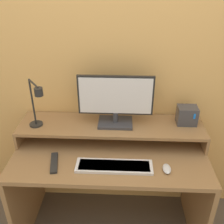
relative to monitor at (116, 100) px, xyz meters
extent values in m
cube|color=#E5AD60|center=(-0.03, 0.18, 0.21)|extent=(6.00, 0.05, 2.50)
cube|color=olive|center=(-0.03, -0.16, -0.33)|extent=(1.30, 0.62, 0.03)
cube|color=olive|center=(-0.66, -0.16, -0.69)|extent=(0.03, 0.62, 0.70)
cube|color=olive|center=(0.60, -0.16, -0.69)|extent=(0.03, 0.62, 0.70)
cube|color=olive|center=(-0.67, -0.01, -0.26)|extent=(0.02, 0.31, 0.11)
cube|color=olive|center=(0.61, -0.01, -0.26)|extent=(0.02, 0.31, 0.11)
cube|color=olive|center=(-0.03, -0.01, -0.20)|extent=(1.30, 0.31, 0.02)
cube|color=#38383D|center=(0.00, 0.00, -0.18)|extent=(0.24, 0.17, 0.02)
cylinder|color=#38383D|center=(0.00, 0.00, -0.13)|extent=(0.04, 0.04, 0.07)
cube|color=black|center=(0.00, 0.00, 0.03)|extent=(0.51, 0.02, 0.28)
cube|color=silver|center=(0.00, -0.01, 0.03)|extent=(0.48, 0.01, 0.25)
cylinder|color=black|center=(-0.55, -0.04, -0.18)|extent=(0.09, 0.09, 0.01)
cylinder|color=black|center=(-0.55, -0.04, -0.01)|extent=(0.01, 0.01, 0.33)
cylinder|color=black|center=(-0.50, -0.11, 0.16)|extent=(0.11, 0.14, 0.01)
cylinder|color=black|center=(-0.45, -0.17, 0.13)|extent=(0.05, 0.05, 0.05)
cube|color=#3D3D42|center=(0.50, 0.03, -0.12)|extent=(0.14, 0.10, 0.13)
cube|color=#1972F2|center=(0.53, -0.03, -0.10)|extent=(0.01, 0.00, 0.04)
cube|color=silver|center=(0.00, -0.32, -0.30)|extent=(0.48, 0.13, 0.02)
cube|color=#AFAFB3|center=(0.00, -0.32, -0.30)|extent=(0.44, 0.10, 0.01)
ellipsoid|color=silver|center=(0.33, -0.33, -0.30)|extent=(0.05, 0.09, 0.03)
cube|color=black|center=(-0.38, -0.30, -0.30)|extent=(0.08, 0.20, 0.02)
camera|label=1|loc=(0.05, -1.58, 0.78)|focal=42.00mm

